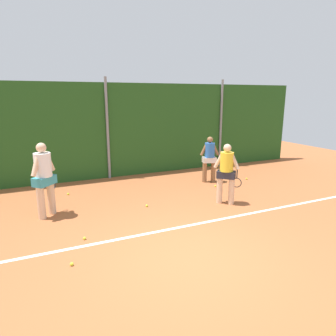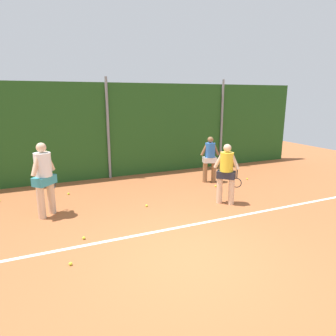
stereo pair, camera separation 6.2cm
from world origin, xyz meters
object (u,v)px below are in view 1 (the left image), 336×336
tennis_ball_6 (215,186)px  tennis_ball_10 (72,264)px  player_foreground_near (226,171)px  player_midcourt (44,176)px  tennis_ball_3 (68,194)px  tennis_ball_0 (147,206)px  tennis_ball_4 (247,179)px  player_backcourt_far (209,157)px  tennis_ball_9 (85,238)px  tennis_ball_1 (38,196)px

tennis_ball_6 → tennis_ball_10: 5.96m
player_foreground_near → player_midcourt: (-4.74, 1.12, 0.10)m
tennis_ball_3 → player_midcourt: bearing=-113.8°
player_foreground_near → tennis_ball_0: bearing=-153.6°
tennis_ball_3 → tennis_ball_6: (4.70, -1.18, 0.00)m
player_foreground_near → tennis_ball_4: bearing=82.6°
tennis_ball_0 → tennis_ball_10: 3.23m
player_backcourt_far → tennis_ball_9: player_backcourt_far is taller
tennis_ball_9 → tennis_ball_4: bearing=21.0°
player_foreground_near → tennis_ball_10: bearing=-116.8°
tennis_ball_10 → player_backcourt_far: bearing=35.3°
player_foreground_near → tennis_ball_4: 2.99m
tennis_ball_10 → tennis_ball_3: bearing=84.4°
tennis_ball_6 → tennis_ball_10: size_ratio=1.00×
player_foreground_near → tennis_ball_1: player_foreground_near is taller
player_backcourt_far → tennis_ball_0: size_ratio=24.87×
tennis_ball_6 → player_backcourt_far: bearing=78.7°
player_foreground_near → tennis_ball_6: (0.64, 1.48, -0.94)m
player_backcourt_far → tennis_ball_4: 1.73m
tennis_ball_9 → tennis_ball_10: same height
tennis_ball_9 → tennis_ball_10: (-0.38, -0.96, 0.00)m
player_midcourt → tennis_ball_10: 2.92m
tennis_ball_4 → tennis_ball_6: same height
tennis_ball_4 → tennis_ball_10: size_ratio=1.00×
player_midcourt → player_backcourt_far: 5.60m
tennis_ball_0 → tennis_ball_9: bearing=-145.8°
player_foreground_near → player_midcourt: player_midcourt is taller
tennis_ball_0 → tennis_ball_10: (-2.31, -2.26, 0.00)m
tennis_ball_9 → tennis_ball_0: bearing=34.2°
tennis_ball_3 → tennis_ball_1: bearing=166.6°
tennis_ball_6 → tennis_ball_9: same height
tennis_ball_0 → tennis_ball_3: bearing=133.5°
player_midcourt → tennis_ball_10: size_ratio=29.05×
tennis_ball_1 → tennis_ball_4: same height
tennis_ball_0 → tennis_ball_1: same height
tennis_ball_0 → tennis_ball_3: same height
tennis_ball_0 → tennis_ball_10: bearing=-135.6°
tennis_ball_4 → tennis_ball_6: (-1.57, -0.31, 0.00)m
tennis_ball_1 → tennis_ball_10: bearing=-84.3°
player_midcourt → tennis_ball_4: bearing=-40.8°
player_backcourt_far → tennis_ball_9: 5.65m
tennis_ball_10 → tennis_ball_4: bearing=26.8°
tennis_ball_1 → player_backcourt_far: bearing=-7.5°
player_midcourt → tennis_ball_10: bearing=-130.7°
tennis_ball_6 → tennis_ball_9: bearing=-155.9°
tennis_ball_3 → tennis_ball_10: (-0.42, -4.25, 0.00)m
tennis_ball_3 → tennis_ball_9: size_ratio=1.00×
player_backcourt_far → tennis_ball_3: size_ratio=24.87×
player_foreground_near → tennis_ball_4: (2.21, 1.79, -0.94)m
player_midcourt → tennis_ball_9: player_midcourt is taller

